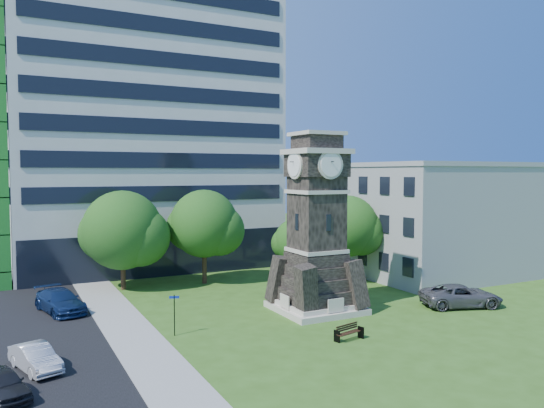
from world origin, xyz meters
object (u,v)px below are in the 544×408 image
car_street_south (2,384)px  park_bench (348,332)px  clock_tower (316,234)px  car_street_mid (35,358)px  car_east_lot (461,296)px  street_sign (174,310)px  car_street_north (60,301)px

car_street_south → park_bench: (17.51, -0.10, -0.15)m
clock_tower → park_bench: size_ratio=7.04×
car_street_mid → car_east_lot: car_east_lot is taller
car_street_south → street_sign: bearing=12.0°
car_east_lot → street_sign: (-20.03, 2.66, 0.72)m
car_street_north → street_sign: 10.19m
street_sign → car_east_lot: bearing=9.8°
park_bench → street_sign: bearing=135.4°
clock_tower → car_street_south: bearing=-162.1°
car_street_north → street_sign: bearing=-71.8°
clock_tower → car_street_mid: size_ratio=3.25×
car_east_lot → street_sign: bearing=101.7°
car_street_mid → car_street_north: 11.06m
clock_tower → car_street_mid: (-17.83, -3.38, -4.66)m
car_street_north → car_east_lot: car_east_lot is taller
car_street_south → car_street_mid: (1.42, 2.85, -0.01)m
car_east_lot → street_sign: street_sign is taller
clock_tower → car_street_mid: clock_tower is taller
car_east_lot → park_bench: bearing=122.0°
clock_tower → park_bench: clock_tower is taller
car_street_south → car_street_north: car_street_north is taller
car_street_south → car_street_north: bearing=57.9°
car_east_lot → park_bench: size_ratio=3.27×
clock_tower → street_sign: (-10.31, -1.09, -3.77)m
car_street_south → car_street_north: (3.49, 13.71, 0.14)m
street_sign → car_street_north: bearing=139.8°
park_bench → street_sign: 10.10m
car_street_south → car_east_lot: car_east_lot is taller
clock_tower → park_bench: bearing=-105.4°
car_street_south → car_east_lot: size_ratio=0.65×
park_bench → car_street_mid: bearing=156.5°
car_street_north → park_bench: car_street_north is taller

